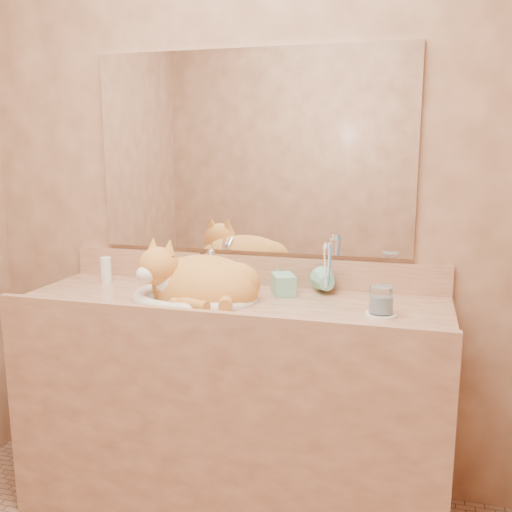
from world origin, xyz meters
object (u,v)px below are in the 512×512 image
(toothbrush_cup, at_px, (327,284))
(water_glass, at_px, (381,300))
(vanity_counter, at_px, (232,405))
(cat, at_px, (198,280))
(sink_basin, at_px, (194,279))
(soap_dispenser, at_px, (287,275))

(toothbrush_cup, relative_size, water_glass, 1.07)
(vanity_counter, height_order, cat, cat)
(sink_basin, xyz_separation_m, cat, (0.01, -0.00, -0.00))
(toothbrush_cup, bearing_deg, vanity_counter, -156.88)
(soap_dispenser, bearing_deg, sink_basin, 172.14)
(cat, relative_size, water_glass, 4.62)
(cat, height_order, water_glass, cat)
(soap_dispenser, distance_m, toothbrush_cup, 0.16)
(soap_dispenser, bearing_deg, vanity_counter, 177.54)
(vanity_counter, distance_m, water_glass, 0.74)
(soap_dispenser, relative_size, water_glass, 1.88)
(vanity_counter, xyz_separation_m, toothbrush_cup, (0.34, 0.14, 0.47))
(vanity_counter, xyz_separation_m, cat, (-0.12, -0.02, 0.50))
(toothbrush_cup, bearing_deg, soap_dispenser, -155.27)
(soap_dispenser, bearing_deg, toothbrush_cup, 0.37)
(sink_basin, relative_size, toothbrush_cup, 4.71)
(sink_basin, xyz_separation_m, soap_dispenser, (0.33, 0.10, 0.01))
(toothbrush_cup, bearing_deg, sink_basin, -160.91)
(sink_basin, height_order, water_glass, sink_basin)
(vanity_counter, relative_size, sink_basin, 3.37)
(toothbrush_cup, xyz_separation_m, water_glass, (0.21, -0.21, 0.01))
(water_glass, bearing_deg, toothbrush_cup, 135.62)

